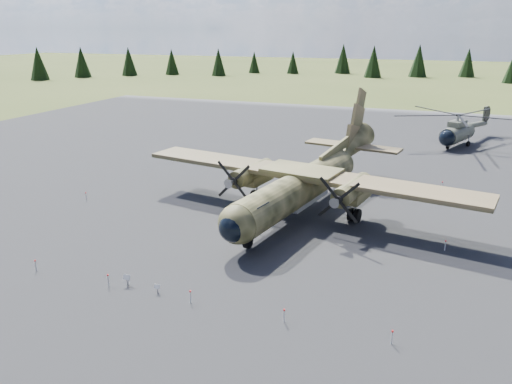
% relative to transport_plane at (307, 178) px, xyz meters
% --- Properties ---
extents(ground, '(500.00, 500.00, 0.00)m').
position_rel_transport_plane_xyz_m(ground, '(-4.25, -5.10, -3.02)').
color(ground, '#5B642C').
rests_on(ground, ground).
extents(apron, '(120.00, 120.00, 0.04)m').
position_rel_transport_plane_xyz_m(apron, '(-4.25, 4.90, -3.02)').
color(apron, '#535458').
rests_on(apron, ground).
extents(transport_plane, '(31.93, 28.72, 10.52)m').
position_rel_transport_plane_xyz_m(transport_plane, '(0.00, 0.00, 0.00)').
color(transport_plane, '#37371E').
rests_on(transport_plane, ground).
extents(helicopter_near, '(23.71, 23.71, 4.64)m').
position_rel_transport_plane_xyz_m(helicopter_near, '(13.27, 32.89, 0.27)').
color(helicopter_near, slate).
rests_on(helicopter_near, ground).
extents(info_placard_left, '(0.50, 0.21, 0.78)m').
position_rel_transport_plane_xyz_m(info_placard_left, '(-7.16, -18.10, -2.50)').
color(info_placard_left, gray).
rests_on(info_placard_left, ground).
extents(info_placard_right, '(0.40, 0.19, 0.62)m').
position_rel_transport_plane_xyz_m(info_placard_right, '(-4.77, -18.30, -2.61)').
color(info_placard_right, gray).
rests_on(info_placard_right, ground).
extents(barrier_fence, '(33.12, 29.62, 0.85)m').
position_rel_transport_plane_xyz_m(barrier_fence, '(-4.71, -5.18, -2.52)').
color(barrier_fence, silver).
rests_on(barrier_fence, ground).
extents(treeline, '(307.12, 311.71, 10.99)m').
position_rel_transport_plane_xyz_m(treeline, '(-7.43, 2.85, 1.75)').
color(treeline, black).
rests_on(treeline, ground).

